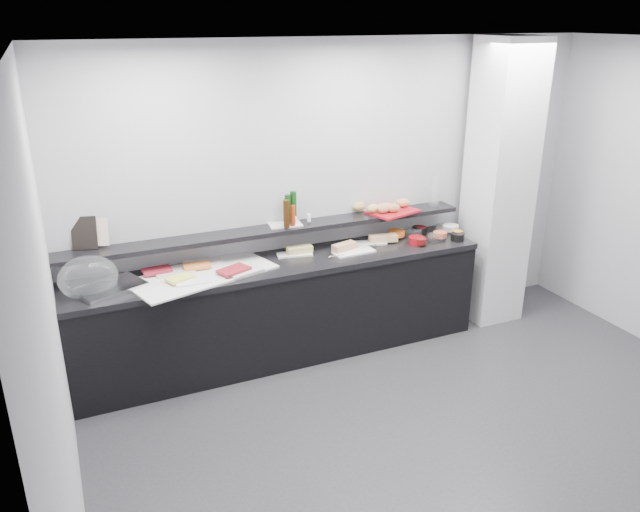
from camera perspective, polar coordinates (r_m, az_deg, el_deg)
name	(u,v)px	position (r m, az deg, el deg)	size (l,w,h in m)	color
ground	(459,444)	(4.75, 12.61, -16.46)	(5.00, 5.00, 0.00)	#2D2D30
back_wall	(341,193)	(5.70, 1.93, 5.77)	(5.00, 0.02, 2.70)	#A7A9AE
ceiling	(498,46)	(3.80, 15.99, 17.98)	(5.00, 5.00, 0.00)	white
column	(499,185)	(6.21, 16.04, 6.24)	(0.50, 0.50, 2.70)	silver
buffet_cabinet	(283,312)	(5.51, -3.44, -5.10)	(3.60, 0.60, 0.85)	black
counter_top	(281,264)	(5.33, -3.54, -0.76)	(3.62, 0.62, 0.05)	black
wall_shelf	(274,230)	(5.40, -4.25, 2.39)	(3.60, 0.25, 0.04)	black
cloche_base	(110,288)	(5.01, -18.62, -2.80)	(0.49, 0.32, 0.04)	#B3B6BA
cloche_dome	(88,278)	(4.98, -20.42, -1.87)	(0.44, 0.29, 0.34)	white
linen_runner	(202,274)	(5.12, -10.73, -1.65)	(1.15, 0.55, 0.01)	silver
platter_meat_a	(174,271)	(5.20, -13.22, -1.33)	(0.31, 0.20, 0.01)	silver
food_meat_a	(157,270)	(5.19, -14.69, -1.28)	(0.23, 0.14, 0.02)	maroon
platter_salmon	(203,264)	(5.29, -10.69, -0.73)	(0.32, 0.22, 0.01)	white
food_salmon	(197,266)	(5.21, -11.20, -0.87)	(0.22, 0.14, 0.02)	orange
platter_cheese	(192,281)	(4.98, -11.59, -2.21)	(0.27, 0.18, 0.01)	white
food_cheese	(180,278)	(5.00, -12.70, -1.99)	(0.20, 0.13, 0.02)	#EEE65C
platter_meat_b	(243,271)	(5.10, -7.02, -1.33)	(0.29, 0.19, 0.01)	silver
food_meat_b	(234,270)	(5.08, -7.88, -1.27)	(0.25, 0.16, 0.02)	maroon
sandwich_plate_left	(294,254)	(5.46, -2.36, 0.17)	(0.31, 0.13, 0.01)	white
sandwich_food_left	(300,250)	(5.46, -1.88, 0.59)	(0.22, 0.09, 0.06)	tan
tongs_left	(293,255)	(5.40, -2.48, 0.08)	(0.01, 0.01, 0.16)	silver
sandwich_plate_mid	(354,252)	(5.51, 3.10, 0.38)	(0.37, 0.16, 0.01)	white
sandwich_food_mid	(344,247)	(5.53, 2.23, 0.86)	(0.23, 0.09, 0.06)	tan
tongs_mid	(337,256)	(5.39, 1.52, 0.03)	(0.01, 0.01, 0.16)	#B5B8BC
sandwich_plate_right	(369,243)	(5.74, 4.50, 1.19)	(0.31, 0.13, 0.01)	silver
sandwich_food_right	(383,238)	(5.77, 5.79, 1.65)	(0.26, 0.10, 0.06)	tan
tongs_right	(369,246)	(5.63, 4.55, 0.92)	(0.01, 0.01, 0.16)	silver
bowl_glass_fruit	(412,233)	(5.96, 8.43, 2.08)	(0.18, 0.18, 0.07)	white
fill_glass_fruit	(396,233)	(5.91, 7.01, 2.09)	(0.15, 0.15, 0.05)	orange
bowl_black_jam	(419,231)	(6.05, 9.06, 2.32)	(0.14, 0.14, 0.07)	black
fill_black_jam	(421,229)	(6.05, 9.22, 2.42)	(0.10, 0.10, 0.05)	#4F0B10
bowl_glass_cream	(445,229)	(6.13, 11.33, 2.43)	(0.18, 0.18, 0.07)	white
fill_glass_cream	(450,228)	(6.15, 11.84, 2.56)	(0.15, 0.15, 0.05)	silver
bowl_red_jam	(417,241)	(5.77, 8.82, 1.41)	(0.14, 0.14, 0.07)	maroon
fill_red_jam	(421,241)	(5.73, 9.22, 1.35)	(0.09, 0.09, 0.05)	#5A0E0C
bowl_glass_salmon	(436,238)	(5.86, 10.52, 1.60)	(0.14, 0.14, 0.07)	silver
fill_glass_salmon	(440,234)	(5.93, 10.92, 1.95)	(0.13, 0.13, 0.05)	#CA5431
bowl_black_fruit	(458,237)	(5.94, 12.47, 1.72)	(0.12, 0.12, 0.07)	black
fill_black_fruit	(457,233)	(6.00, 12.46, 2.04)	(0.09, 0.09, 0.05)	orange
framed_print	(84,233)	(5.18, -20.76, 1.97)	(0.19, 0.02, 0.26)	black
print_art	(96,232)	(5.17, -19.80, 2.07)	(0.19, 0.00, 0.22)	beige
condiment_tray	(285,225)	(5.45, -3.20, 2.89)	(0.28, 0.17, 0.01)	white
bottle_green_a	(288,209)	(5.42, -2.96, 4.29)	(0.05, 0.05, 0.26)	#0F3810
bottle_brown	(286,214)	(5.33, -3.10, 3.89)	(0.05, 0.05, 0.24)	#311B09
bottle_green_b	(293,207)	(5.45, -2.45, 4.51)	(0.06, 0.06, 0.28)	#103B12
bottle_hot	(293,216)	(5.37, -2.49, 3.71)	(0.04, 0.04, 0.18)	#B22C0C
shaker_salt	(295,221)	(5.41, -2.30, 3.24)	(0.04, 0.04, 0.07)	white
shaker_pepper	(309,218)	(5.49, -1.02, 3.51)	(0.03, 0.03, 0.07)	white
bread_tray	(393,212)	(5.83, 6.67, 4.05)	(0.44, 0.31, 0.02)	maroon
bread_roll_nw	(359,207)	(5.78, 3.58, 4.53)	(0.12, 0.08, 0.08)	#B19343
bread_roll_ne	(403,203)	(5.94, 7.62, 4.84)	(0.14, 0.09, 0.08)	#BF7949
bread_roll_sw	(384,209)	(5.73, 5.84, 4.31)	(0.12, 0.08, 0.08)	#AC7341
bread_roll_s	(383,208)	(5.75, 5.78, 4.38)	(0.13, 0.08, 0.08)	#C8834C
bread_roll_se	(394,208)	(5.77, 6.75, 4.38)	(0.12, 0.08, 0.08)	#B17043
bread_roll_midw	(373,208)	(5.73, 4.85, 4.36)	(0.12, 0.08, 0.08)	tan
bread_roll_mide	(386,207)	(5.78, 6.03, 4.45)	(0.14, 0.09, 0.08)	#C3844A
carafe	(435,192)	(6.03, 10.43, 5.80)	(0.09, 0.09, 0.30)	white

